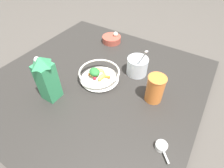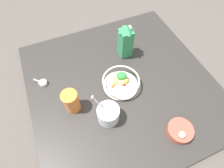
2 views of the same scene
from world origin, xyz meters
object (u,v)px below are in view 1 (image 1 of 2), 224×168
object	(u,v)px
milk_carton	(47,78)
drinking_cup	(155,88)
fruit_bowl	(99,75)
yogurt_tub	(137,65)
garlic_bowl	(112,39)

from	to	relation	value
milk_carton	drinking_cup	world-z (taller)	milk_carton
milk_carton	drinking_cup	distance (m)	0.51
fruit_bowl	yogurt_tub	bearing A→B (deg)	137.85
milk_carton	garlic_bowl	size ratio (longest dim) A/B	1.83
drinking_cup	yogurt_tub	bearing A→B (deg)	-130.66
fruit_bowl	garlic_bowl	bearing A→B (deg)	-157.30
fruit_bowl	drinking_cup	xyz separation A→B (m)	(-0.03, 0.31, 0.04)
fruit_bowl	milk_carton	world-z (taller)	milk_carton
drinking_cup	garlic_bowl	xyz separation A→B (m)	(-0.36, -0.47, -0.05)
milk_carton	yogurt_tub	world-z (taller)	milk_carton
milk_carton	garlic_bowl	bearing A→B (deg)	-177.38
garlic_bowl	milk_carton	bearing A→B (deg)	2.62
milk_carton	garlic_bowl	xyz separation A→B (m)	(-0.61, -0.03, -0.10)
garlic_bowl	yogurt_tub	bearing A→B (deg)	54.63
fruit_bowl	milk_carton	xyz separation A→B (m)	(0.23, -0.13, 0.08)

